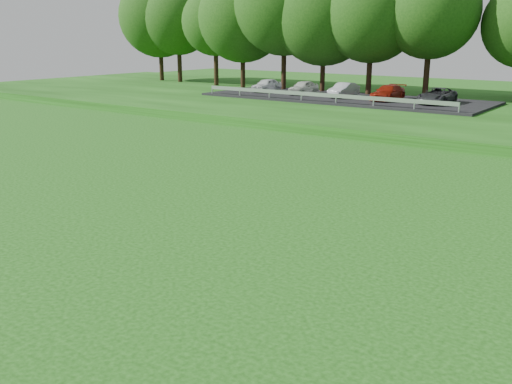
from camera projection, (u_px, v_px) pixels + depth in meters
The scene contains 1 object.
parking_lot at pixel (348, 95), 47.71m from camera, with size 24.00×9.00×1.38m.
Camera 1 is at (-1.17, -10.59, 5.88)m, focal length 40.00 mm.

